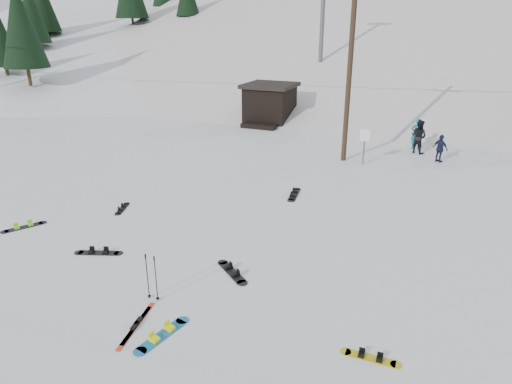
% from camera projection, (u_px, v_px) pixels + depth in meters
% --- Properties ---
extents(ground, '(200.00, 200.00, 0.00)m').
position_uv_depth(ground, '(157.00, 285.00, 12.86)').
color(ground, white).
rests_on(ground, ground).
extents(ski_slope, '(60.00, 85.24, 65.97)m').
position_uv_depth(ski_slope, '(391.00, 162.00, 64.26)').
color(ski_slope, silver).
rests_on(ski_slope, ground).
extents(ridge_left, '(47.54, 95.03, 58.38)m').
position_uv_depth(ridge_left, '(149.00, 141.00, 71.28)').
color(ridge_left, white).
rests_on(ridge_left, ground).
extents(treeline_left, '(20.00, 64.00, 10.00)m').
position_uv_depth(treeline_left, '(118.00, 75.00, 59.74)').
color(treeline_left, black).
rests_on(treeline_left, ground).
extents(treeline_crest, '(50.00, 6.00, 10.00)m').
position_uv_depth(treeline_crest, '(421.00, 57.00, 86.50)').
color(treeline_crest, black).
rests_on(treeline_crest, ski_slope).
extents(utility_pole, '(2.00, 0.26, 9.00)m').
position_uv_depth(utility_pole, '(350.00, 69.00, 22.43)').
color(utility_pole, '#3A2819').
rests_on(utility_pole, ground).
extents(trail_sign, '(0.50, 0.09, 1.85)m').
position_uv_depth(trail_sign, '(365.00, 141.00, 22.88)').
color(trail_sign, '#595B60').
rests_on(trail_sign, ground).
extents(lift_hut, '(3.40, 4.10, 2.75)m').
position_uv_depth(lift_hut, '(270.00, 103.00, 32.16)').
color(lift_hut, black).
rests_on(lift_hut, ground).
extents(lift_tower_near, '(2.20, 0.36, 8.00)m').
position_uv_depth(lift_tower_near, '(323.00, 7.00, 37.21)').
color(lift_tower_near, '#595B60').
rests_on(lift_tower_near, ski_slope).
extents(hero_snowboard, '(0.59, 1.66, 0.12)m').
position_uv_depth(hero_snowboard, '(162.00, 335.00, 10.81)').
color(hero_snowboard, '#1C75B7').
rests_on(hero_snowboard, ground).
extents(hero_skis, '(0.48, 1.89, 0.10)m').
position_uv_depth(hero_skis, '(136.00, 325.00, 11.16)').
color(hero_skis, red).
rests_on(hero_skis, ground).
extents(ski_poles, '(0.37, 0.10, 1.33)m').
position_uv_depth(ski_poles, '(152.00, 277.00, 11.98)').
color(ski_poles, black).
rests_on(ski_poles, ground).
extents(board_scatter_a, '(1.49, 0.76, 0.11)m').
position_uv_depth(board_scatter_a, '(99.00, 252.00, 14.58)').
color(board_scatter_a, black).
rests_on(board_scatter_a, ground).
extents(board_scatter_b, '(0.61, 1.25, 0.09)m').
position_uv_depth(board_scatter_b, '(122.00, 208.00, 17.95)').
color(board_scatter_b, black).
rests_on(board_scatter_b, ground).
extents(board_scatter_c, '(0.90, 1.39, 0.11)m').
position_uv_depth(board_scatter_c, '(24.00, 227.00, 16.37)').
color(board_scatter_c, black).
rests_on(board_scatter_c, ground).
extents(board_scatter_d, '(1.36, 1.11, 0.11)m').
position_uv_depth(board_scatter_d, '(232.00, 272.00, 13.48)').
color(board_scatter_d, black).
rests_on(board_scatter_d, ground).
extents(board_scatter_e, '(1.35, 0.28, 0.09)m').
position_uv_depth(board_scatter_e, '(370.00, 358.00, 10.09)').
color(board_scatter_e, yellow).
rests_on(board_scatter_e, ground).
extents(board_scatter_f, '(0.53, 1.69, 0.12)m').
position_uv_depth(board_scatter_f, '(294.00, 194.00, 19.37)').
color(board_scatter_f, black).
rests_on(board_scatter_f, ground).
extents(skier_teal, '(0.69, 0.48, 1.78)m').
position_uv_depth(skier_teal, '(417.00, 134.00, 25.78)').
color(skier_teal, '#0C747B').
rests_on(skier_teal, ground).
extents(skier_dark, '(1.12, 1.04, 1.85)m').
position_uv_depth(skier_dark, '(419.00, 137.00, 25.06)').
color(skier_dark, black).
rests_on(skier_dark, ground).
extents(skier_navy, '(0.90, 0.76, 1.45)m').
position_uv_depth(skier_navy, '(440.00, 149.00, 23.52)').
color(skier_navy, '#161A38').
rests_on(skier_navy, ground).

